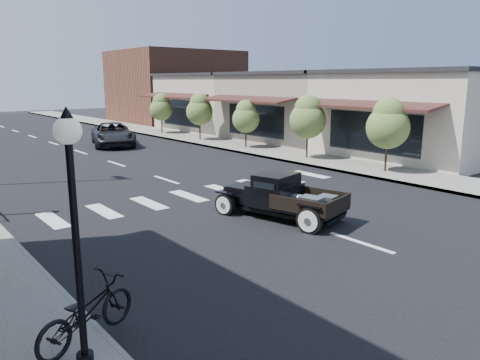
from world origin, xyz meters
TOP-DOWN VIEW (x-y plane):
  - ground at (0.00, 0.00)m, footprint 120.00×120.00m
  - road at (0.00, 15.00)m, footprint 14.00×80.00m
  - road_markings at (0.00, 10.00)m, footprint 12.00×60.00m
  - sidewalk_right at (8.50, 15.00)m, footprint 3.00×80.00m
  - storefront_near at (15.00, 4.00)m, footprint 10.00×9.00m
  - storefront_mid at (15.00, 13.00)m, footprint 10.00×9.00m
  - storefront_far at (15.00, 22.00)m, footprint 10.00×9.00m
  - far_building_right at (15.50, 32.00)m, footprint 11.00×10.00m
  - lamp_post_a at (-7.60, -4.00)m, footprint 0.36×0.36m
  - small_tree_a at (8.30, 2.00)m, footprint 1.89×1.89m
  - small_tree_b at (8.30, 6.80)m, footprint 1.89×1.89m
  - small_tree_c at (8.30, 11.86)m, footprint 1.65×1.65m
  - small_tree_d at (8.30, 16.86)m, footprint 1.82×1.82m
  - small_tree_e at (8.30, 22.17)m, footprint 1.75×1.75m
  - hotrod_pickup at (-0.08, -0.08)m, footprint 2.86×4.40m
  - second_car at (2.66, 18.44)m, footprint 3.96×5.77m
  - motorcycle at (-7.33, -3.39)m, footprint 1.98×1.28m

SIDE VIEW (x-z plane):
  - ground at x=0.00m, z-range 0.00..0.00m
  - road_markings at x=0.00m, z-range -0.03..0.03m
  - road at x=0.00m, z-range 0.00..0.02m
  - sidewalk_right at x=8.50m, z-range 0.00..0.15m
  - motorcycle at x=-7.33m, z-range 0.15..1.13m
  - hotrod_pickup at x=-0.08m, z-range 0.00..1.41m
  - second_car at x=2.66m, z-range 0.00..1.47m
  - small_tree_c at x=8.30m, z-range 0.15..2.90m
  - small_tree_e at x=8.30m, z-range 0.15..3.06m
  - small_tree_d at x=8.30m, z-range 0.15..3.19m
  - small_tree_b at x=8.30m, z-range 0.15..3.30m
  - small_tree_a at x=8.30m, z-range 0.15..3.30m
  - lamp_post_a at x=-7.60m, z-range 0.15..3.79m
  - storefront_near at x=15.00m, z-range 0.00..4.50m
  - storefront_mid at x=15.00m, z-range 0.00..4.50m
  - storefront_far at x=15.00m, z-range 0.00..4.50m
  - far_building_right at x=15.50m, z-range 0.00..7.00m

